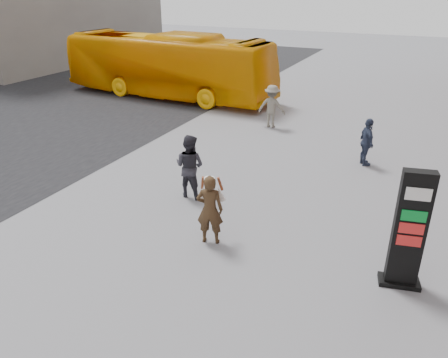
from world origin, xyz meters
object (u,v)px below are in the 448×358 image
at_px(woman, 210,209).
at_px(pedestrian_c, 367,142).
at_px(pedestrian_a, 190,166).
at_px(pedestrian_b, 272,106).
at_px(bus, 167,65).
at_px(info_pylon, 409,231).

relative_size(woman, pedestrian_c, 1.07).
height_order(woman, pedestrian_a, pedestrian_a).
bearing_deg(woman, pedestrian_a, -67.06).
bearing_deg(pedestrian_c, pedestrian_b, 29.11).
bearing_deg(pedestrian_b, pedestrian_c, 144.66).
bearing_deg(bus, info_pylon, -129.00).
xyz_separation_m(info_pylon, pedestrian_b, (-6.20, 9.18, -0.39)).
distance_m(info_pylon, pedestrian_b, 11.08).
distance_m(pedestrian_a, pedestrian_b, 7.41).
height_order(bus, pedestrian_a, bus).
height_order(info_pylon, pedestrian_b, info_pylon).
distance_m(woman, pedestrian_c, 7.19).
height_order(pedestrian_a, pedestrian_b, pedestrian_a).
xyz_separation_m(woman, bus, (-8.84, 12.23, 0.78)).
relative_size(info_pylon, pedestrian_a, 1.38).
height_order(woman, pedestrian_b, pedestrian_b).
xyz_separation_m(info_pylon, bus, (-13.23, 11.99, 0.38)).
bearing_deg(info_pylon, pedestrian_a, 151.92).
bearing_deg(woman, pedestrian_b, -96.27).
height_order(info_pylon, bus, bus).
bearing_deg(bus, pedestrian_c, -112.57).
distance_m(pedestrian_a, pedestrian_c, 6.37).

